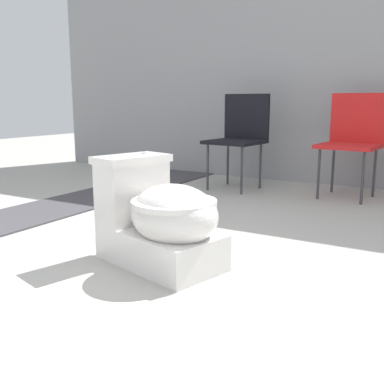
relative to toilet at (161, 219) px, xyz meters
The scene contains 6 objects.
ground_plane 0.37m from the toilet, 100.84° to the right, with size 14.00×14.00×0.00m, color #A8A59E.
gravel_strip 1.35m from the toilet, behind, with size 0.56×8.00×0.01m, color #423F44.
building_wall 2.89m from the toilet, 80.48° to the left, with size 7.00×0.20×2.60m, color gray.
toilet is the anchor object (origin of this frame).
folding_chair_left 2.07m from the toilet, 103.78° to the left, with size 0.48×0.48×0.83m.
folding_chair_middle 2.17m from the toilet, 77.88° to the left, with size 0.48×0.48×0.83m.
Camera 1 is at (1.21, -1.40, 0.76)m, focal length 42.00 mm.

